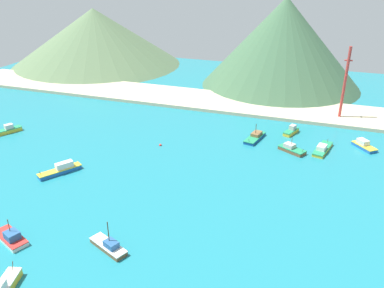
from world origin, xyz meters
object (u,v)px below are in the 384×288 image
fishing_boat_4 (255,137)px  fishing_boat_7 (364,145)px  fishing_boat_2 (291,131)px  fishing_boat_8 (322,149)px  fishing_boat_3 (291,149)px  fishing_boat_5 (6,131)px  fishing_boat_0 (11,237)px  buoy_0 (160,145)px  fishing_boat_9 (109,246)px  radio_tower (345,84)px  fishing_boat_1 (61,170)px

fishing_boat_4 → fishing_boat_7: 31.56m
fishing_boat_7 → fishing_boat_2: bearing=169.6°
fishing_boat_8 → fishing_boat_2: bearing=134.3°
fishing_boat_3 → fishing_boat_5: fishing_boat_3 is taller
fishing_boat_0 → fishing_boat_4: bearing=60.7°
fishing_boat_4 → fishing_boat_5: 78.60m
fishing_boat_2 → fishing_boat_5: bearing=-161.0°
buoy_0 → fishing_boat_5: bearing=-171.5°
fishing_boat_0 → buoy_0: 51.04m
fishing_boat_2 → fishing_boat_7: fishing_boat_2 is taller
fishing_boat_4 → buoy_0: (-25.72, -13.79, -0.58)m
fishing_boat_4 → fishing_boat_9: bearing=-105.4°
fishing_boat_5 → radio_tower: bearing=25.2°
fishing_boat_8 → fishing_boat_5: bearing=-168.6°
fishing_boat_5 → radio_tower: radio_tower is taller
fishing_boat_4 → fishing_boat_8: bearing=-5.7°
fishing_boat_1 → radio_tower: (67.53, 63.29, 11.80)m
radio_tower → fishing_boat_8: bearing=-98.8°
fishing_boat_4 → fishing_boat_8: size_ratio=0.93×
fishing_boat_1 → buoy_0: (17.59, 23.69, -0.85)m
fishing_boat_0 → fishing_boat_9: size_ratio=1.01×
fishing_boat_1 → radio_tower: size_ratio=0.43×
fishing_boat_1 → fishing_boat_4: fishing_boat_4 is taller
fishing_boat_7 → fishing_boat_8: fishing_boat_7 is taller
fishing_boat_2 → fishing_boat_9: size_ratio=0.82×
fishing_boat_7 → buoy_0: bearing=-162.4°
fishing_boat_2 → fishing_boat_9: bearing=-111.3°
fishing_boat_5 → fishing_boat_9: (59.15, -38.47, -0.12)m
fishing_boat_3 → buoy_0: fishing_boat_3 is taller
fishing_boat_2 → fishing_boat_1: bearing=-139.4°
fishing_boat_3 → fishing_boat_9: 61.37m
fishing_boat_0 → fishing_boat_3: (47.38, 58.65, -0.02)m
fishing_boat_3 → radio_tower: (12.70, 30.97, 11.98)m
fishing_boat_5 → fishing_boat_3: bearing=10.5°
fishing_boat_1 → fishing_boat_5: bearing=153.4°
fishing_boat_5 → buoy_0: fishing_boat_5 is taller
fishing_boat_5 → buoy_0: 50.51m
buoy_0 → fishing_boat_1: bearing=-126.6°
fishing_boat_3 → fishing_boat_5: size_ratio=0.85×
fishing_boat_4 → buoy_0: fishing_boat_4 is taller
fishing_boat_8 → fishing_boat_7: bearing=28.8°
fishing_boat_0 → fishing_boat_4: 73.19m
fishing_boat_0 → radio_tower: size_ratio=0.36×
fishing_boat_0 → fishing_boat_1: fishing_boat_0 is taller
fishing_boat_8 → buoy_0: size_ratio=14.52×
fishing_boat_3 → fishing_boat_7: bearing=25.5°
fishing_boat_5 → fishing_boat_1: bearing=-26.6°
buoy_0 → fishing_boat_8: bearing=14.5°
fishing_boat_0 → fishing_boat_2: fishing_boat_0 is taller
fishing_boat_3 → fishing_boat_5: bearing=-169.5°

